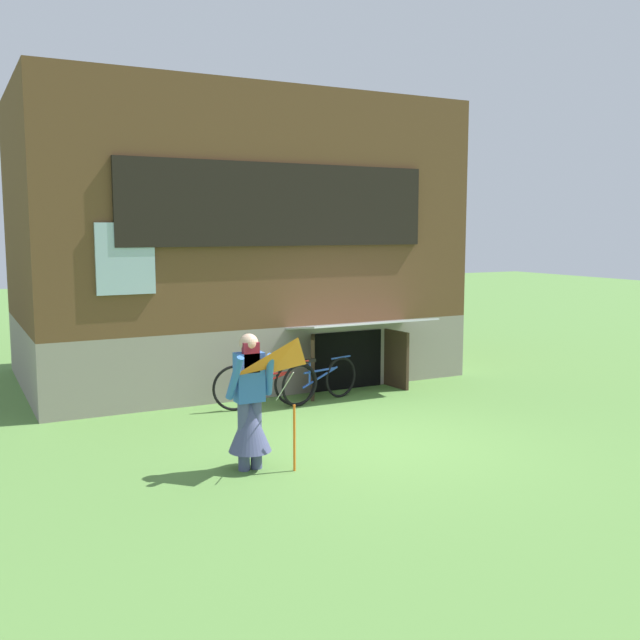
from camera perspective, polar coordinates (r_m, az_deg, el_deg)
The scene contains 6 objects.
ground_plane at distance 10.15m, azimuth 4.02°, elevation -9.40°, with size 60.00×60.00×0.00m, color #56843D.
log_house at distance 14.58m, azimuth -7.02°, elevation 6.19°, with size 7.92×5.88×5.31m.
person at distance 8.80m, azimuth -5.54°, elevation -7.27°, with size 0.61×0.53×1.66m.
kite at distance 8.39m, azimuth -1.72°, elevation -3.82°, with size 0.88×0.86×1.56m.
bicycle_blue at distance 12.22m, azimuth 0.01°, elevation -4.75°, with size 1.62×0.47×0.76m.
bicycle_red at distance 11.81m, azimuth -4.28°, elevation -5.10°, with size 1.75×0.29×0.80m.
Camera 1 is at (-5.09, -8.29, 2.89)m, focal length 40.74 mm.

